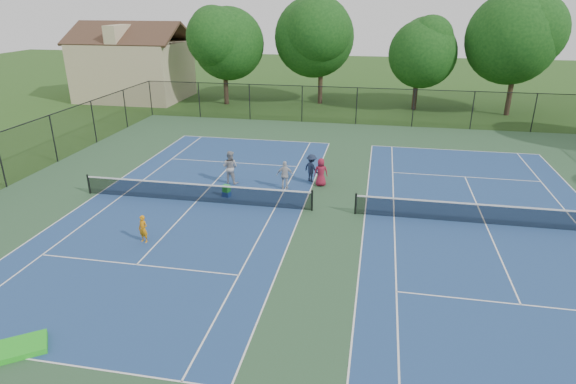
% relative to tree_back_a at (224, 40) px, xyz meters
% --- Properties ---
extents(ground, '(140.00, 140.00, 0.00)m').
position_rel_tree_back_a_xyz_m(ground, '(13.00, -24.00, -6.04)').
color(ground, '#234716').
rests_on(ground, ground).
extents(court_pad, '(36.00, 36.00, 0.01)m').
position_rel_tree_back_a_xyz_m(court_pad, '(13.00, -24.00, -6.03)').
color(court_pad, '#315739').
rests_on(court_pad, ground).
extents(tennis_court_left, '(12.00, 23.83, 1.07)m').
position_rel_tree_back_a_xyz_m(tennis_court_left, '(6.00, -24.00, -5.94)').
color(tennis_court_left, navy).
rests_on(tennis_court_left, ground).
extents(tennis_court_right, '(12.00, 23.83, 1.07)m').
position_rel_tree_back_a_xyz_m(tennis_court_right, '(20.00, -24.00, -5.94)').
color(tennis_court_right, navy).
rests_on(tennis_court_right, ground).
extents(perimeter_fence, '(36.08, 36.08, 3.02)m').
position_rel_tree_back_a_xyz_m(perimeter_fence, '(13.00, -24.00, -4.44)').
color(perimeter_fence, black).
rests_on(perimeter_fence, ground).
extents(tree_back_a, '(6.80, 6.80, 9.15)m').
position_rel_tree_back_a_xyz_m(tree_back_a, '(0.00, 0.00, 0.00)').
color(tree_back_a, '#2D2116').
rests_on(tree_back_a, ground).
extents(tree_back_b, '(7.60, 7.60, 10.03)m').
position_rel_tree_back_a_xyz_m(tree_back_b, '(9.00, 2.00, 0.56)').
color(tree_back_b, '#2D2116').
rests_on(tree_back_b, ground).
extents(tree_back_c, '(6.00, 6.00, 8.40)m').
position_rel_tree_back_a_xyz_m(tree_back_c, '(18.00, 1.00, -0.56)').
color(tree_back_c, '#2D2116').
rests_on(tree_back_c, ground).
extents(tree_back_d, '(7.80, 7.80, 10.37)m').
position_rel_tree_back_a_xyz_m(tree_back_d, '(26.00, 0.00, 0.79)').
color(tree_back_d, '#2D2116').
rests_on(tree_back_d, ground).
extents(clapboard_house, '(10.80, 8.10, 7.65)m').
position_rel_tree_back_a_xyz_m(clapboard_house, '(-10.00, 1.00, -2.95)').
color(clapboard_house, tan).
rests_on(clapboard_house, ground).
extents(child_player, '(0.50, 0.40, 1.21)m').
position_rel_tree_back_a_xyz_m(child_player, '(5.43, -28.56, -5.43)').
color(child_player, orange).
rests_on(child_player, ground).
extents(instructor, '(1.02, 0.86, 1.87)m').
position_rel_tree_back_a_xyz_m(instructor, '(6.93, -21.08, -5.10)').
color(instructor, '#9D9C9F').
rests_on(instructor, ground).
extents(bystander_a, '(0.97, 0.49, 1.58)m').
position_rel_tree_back_a_xyz_m(bystander_a, '(10.10, -21.40, -5.25)').
color(bystander_a, silver).
rests_on(bystander_a, ground).
extents(bystander_b, '(1.17, 1.10, 1.59)m').
position_rel_tree_back_a_xyz_m(bystander_b, '(11.33, -19.97, -5.24)').
color(bystander_b, '#1B243B').
rests_on(bystander_b, ground).
extents(bystander_c, '(0.85, 0.64, 1.57)m').
position_rel_tree_back_a_xyz_m(bystander_c, '(11.94, -20.55, -5.25)').
color(bystander_c, maroon).
rests_on(bystander_c, ground).
extents(ball_crate, '(0.45, 0.41, 0.27)m').
position_rel_tree_back_a_xyz_m(ball_crate, '(7.31, -23.05, -5.90)').
color(ball_crate, navy).
rests_on(ball_crate, ground).
extents(ball_hopper, '(0.41, 0.38, 0.36)m').
position_rel_tree_back_a_xyz_m(ball_hopper, '(7.31, -23.05, -5.59)').
color(ball_hopper, green).
rests_on(ball_hopper, ball_crate).
extents(green_tarp, '(1.86, 1.73, 0.18)m').
position_rel_tree_back_a_xyz_m(green_tarp, '(4.93, -35.61, -5.94)').
color(green_tarp, green).
rests_on(green_tarp, ground).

